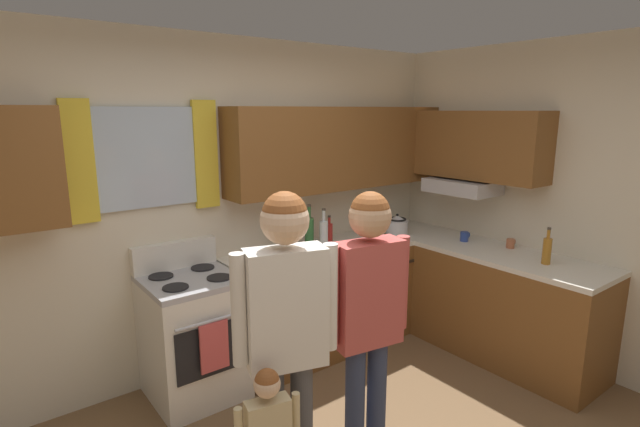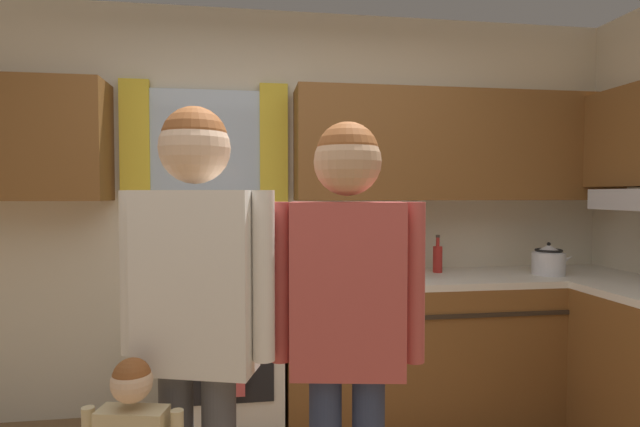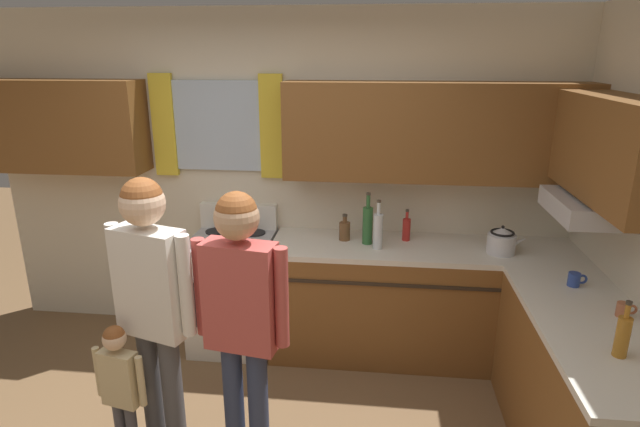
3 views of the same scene
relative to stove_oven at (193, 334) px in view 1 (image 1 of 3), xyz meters
name	(u,v)px [view 1 (image 1 of 3)]	position (x,y,z in m)	size (l,w,h in m)	color
back_wall_unit	(215,187)	(0.35, 0.27, 1.00)	(4.60, 0.42, 2.60)	beige
right_wall_unit	(586,198)	(2.60, -1.47, 0.92)	(0.52, 4.05, 2.60)	beige
kitchen_counter_run	(409,297)	(1.80, -0.44, -0.02)	(2.26, 2.14, 0.90)	brown
stove_oven	(193,334)	(0.00, 0.00, 0.00)	(0.63, 0.67, 1.10)	silver
bottle_oil_amber	(547,250)	(2.28, -1.37, 0.54)	(0.06, 0.06, 0.29)	#B27223
bottle_tall_clear	(324,235)	(1.13, -0.08, 0.57)	(0.07, 0.07, 0.37)	silver
bottle_squat_brown	(288,244)	(0.88, 0.07, 0.51)	(0.08, 0.08, 0.21)	brown
bottle_sauce_red	(329,232)	(1.34, 0.11, 0.53)	(0.06, 0.06, 0.25)	red
bottle_wine_green	(309,233)	(1.05, 0.01, 0.58)	(0.08, 0.08, 0.39)	#2D6633
mug_mustard_yellow	(386,226)	(2.05, 0.11, 0.48)	(0.12, 0.08, 0.09)	gold
cup_terracotta	(511,243)	(2.46, -0.96, 0.47)	(0.11, 0.07, 0.08)	#B76642
mug_cobalt_blue	(465,236)	(2.34, -0.59, 0.48)	(0.11, 0.07, 0.08)	#2D479E
stovetop_kettle	(397,225)	(2.01, -0.07, 0.53)	(0.27, 0.20, 0.21)	silver
adult_holding_child	(286,320)	(-0.05, -1.30, 0.60)	(0.50, 0.27, 1.69)	#4C4C51
adult_in_plaid	(368,304)	(0.44, -1.34, 0.57)	(0.50, 0.22, 1.65)	#2D3856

